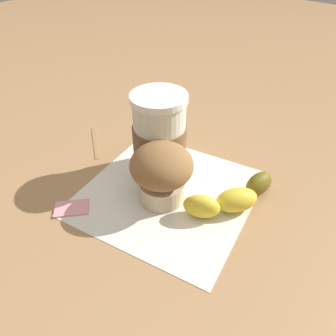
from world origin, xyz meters
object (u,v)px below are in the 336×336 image
muffin (162,171)px  banana (233,197)px  coffee_cup (160,135)px  sugar_packet (72,207)px

muffin → banana: (0.09, 0.06, -0.03)m
muffin → banana: bearing=31.5°
coffee_cup → sugar_packet: 0.18m
muffin → sugar_packet: muffin is taller
muffin → banana: muffin is taller
coffee_cup → sugar_packet: size_ratio=2.73×
banana → sugar_packet: 0.24m
coffee_cup → sugar_packet: coffee_cup is taller
muffin → coffee_cup: bearing=134.7°
coffee_cup → banana: coffee_cup is taller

